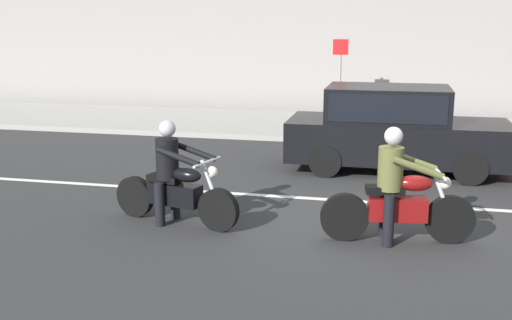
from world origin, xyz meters
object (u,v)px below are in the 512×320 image
object	(u,v)px
motorcycle_with_rider_olive	(397,196)
motorcycle_with_rider_black_leather	(174,182)
street_sign_post	(340,71)
parked_sedan_black	(393,128)

from	to	relation	value
motorcycle_with_rider_olive	motorcycle_with_rider_black_leather	xyz separation A→B (m)	(-3.25, 0.06, -0.02)
motorcycle_with_rider_black_leather	street_sign_post	distance (m)	9.66
motorcycle_with_rider_black_leather	street_sign_post	bearing A→B (deg)	80.53
parked_sedan_black	street_sign_post	world-z (taller)	street_sign_post
motorcycle_with_rider_black_leather	parked_sedan_black	bearing A→B (deg)	52.51
motorcycle_with_rider_olive	parked_sedan_black	size ratio (longest dim) A/B	0.48
parked_sedan_black	street_sign_post	size ratio (longest dim) A/B	1.83
motorcycle_with_rider_olive	motorcycle_with_rider_black_leather	bearing A→B (deg)	178.91
motorcycle_with_rider_olive	motorcycle_with_rider_black_leather	distance (m)	3.25
street_sign_post	motorcycle_with_rider_black_leather	bearing A→B (deg)	-99.47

